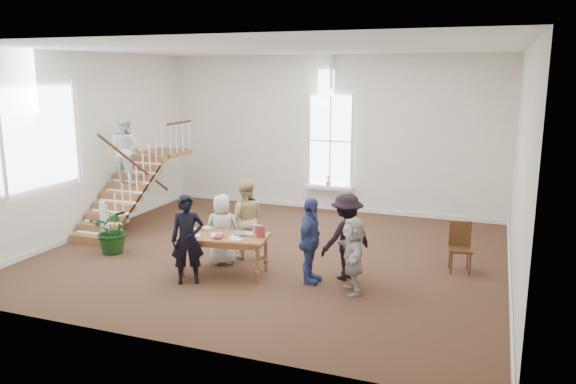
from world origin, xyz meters
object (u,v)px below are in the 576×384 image
at_px(police_officer, 188,239).
at_px(woman_cluster_c, 353,255).
at_px(floor_plant, 114,230).
at_px(side_chair, 460,244).
at_px(library_table, 224,240).
at_px(woman_cluster_b, 346,237).
at_px(woman_cluster_a, 310,241).
at_px(elderly_woman, 222,229).
at_px(person_yellow, 245,219).

bearing_deg(police_officer, woman_cluster_c, -17.29).
xyz_separation_m(floor_plant, side_chair, (7.38, 1.53, 0.04)).
bearing_deg(side_chair, library_table, -166.99).
height_order(woman_cluster_c, floor_plant, woman_cluster_c).
xyz_separation_m(police_officer, woman_cluster_b, (2.80, 1.29, -0.01)).
xyz_separation_m(woman_cluster_c, side_chair, (1.77, 1.92, -0.15)).
xyz_separation_m(library_table, woman_cluster_b, (2.35, 0.63, 0.13)).
bearing_deg(floor_plant, woman_cluster_a, -2.24).
relative_size(woman_cluster_c, side_chair, 1.41).
relative_size(woman_cluster_a, woman_cluster_b, 0.98).
bearing_deg(police_officer, woman_cluster_a, -8.06).
height_order(library_table, elderly_woman, elderly_woman).
xyz_separation_m(elderly_woman, woman_cluster_b, (2.70, 0.04, 0.11)).
bearing_deg(woman_cluster_b, person_yellow, -62.59).
xyz_separation_m(police_officer, floor_plant, (-2.52, 1.02, -0.34)).
bearing_deg(elderly_woman, woman_cluster_b, 160.81).
xyz_separation_m(library_table, elderly_woman, (-0.35, 0.60, 0.02)).
bearing_deg(library_table, elderly_woman, 111.10).
relative_size(elderly_woman, side_chair, 1.47).
xyz_separation_m(elderly_woman, person_yellow, (0.30, 0.50, 0.13)).
bearing_deg(library_table, woman_cluster_c, -9.38).
bearing_deg(library_table, side_chair, 14.24).
bearing_deg(elderly_woman, side_chair, 175.34).
distance_m(woman_cluster_c, floor_plant, 5.63).
bearing_deg(person_yellow, woman_cluster_c, 136.08).
height_order(elderly_woman, side_chair, elderly_woman).
bearing_deg(woman_cluster_a, police_officer, 111.73).
bearing_deg(police_officer, person_yellow, 48.24).
height_order(police_officer, side_chair, police_officer).
xyz_separation_m(police_officer, elderly_woman, (0.10, 1.25, -0.12)).
height_order(police_officer, woman_cluster_b, police_officer).
distance_m(library_table, woman_cluster_c, 2.65).
height_order(library_table, police_officer, police_officer).
height_order(elderly_woman, floor_plant, elderly_woman).
height_order(police_officer, woman_cluster_c, police_officer).
bearing_deg(side_chair, floor_plant, -178.52).
xyz_separation_m(person_yellow, woman_cluster_c, (2.70, -1.11, -0.16)).
bearing_deg(woman_cluster_a, floor_plant, 88.67).
bearing_deg(woman_cluster_c, woman_cluster_a, -124.90).
bearing_deg(woman_cluster_b, police_officer, -26.94).
height_order(library_table, floor_plant, floor_plant).
xyz_separation_m(woman_cluster_a, side_chair, (2.67, 1.72, -0.27)).
relative_size(police_officer, person_yellow, 0.99).
bearing_deg(person_yellow, elderly_woman, 37.58).
height_order(elderly_woman, woman_cluster_b, woman_cluster_b).
relative_size(library_table, woman_cluster_b, 1.08).
distance_m(floor_plant, side_chair, 7.54).
relative_size(person_yellow, woman_cluster_c, 1.22).
bearing_deg(woman_cluster_c, person_yellow, -134.83).
relative_size(elderly_woman, floor_plant, 1.41).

